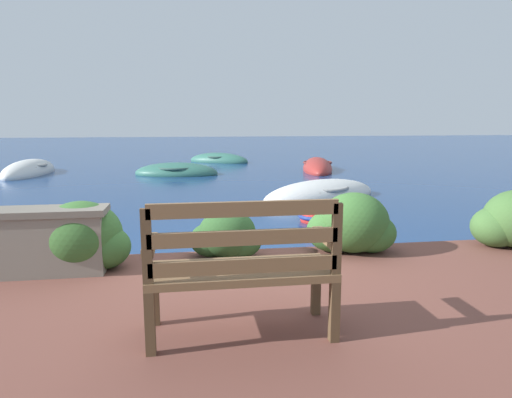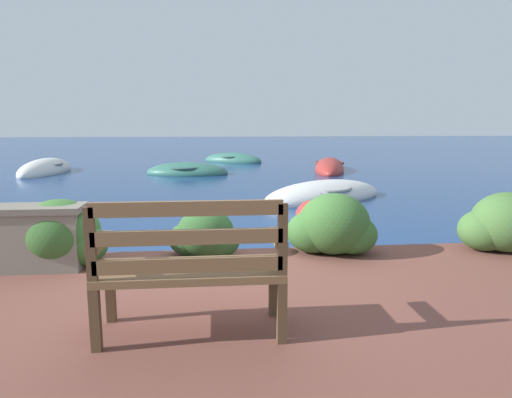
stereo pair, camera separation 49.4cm
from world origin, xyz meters
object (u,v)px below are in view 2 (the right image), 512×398
at_px(rowboat_mid, 187,172).
at_px(rowboat_distant, 233,161).
at_px(mooring_buoy, 312,217).
at_px(rowboat_nearest, 324,196).
at_px(rowboat_outer, 46,171).
at_px(rowboat_far, 329,169).
at_px(park_bench, 190,265).

relative_size(rowboat_mid, rowboat_distant, 1.04).
xyz_separation_m(rowboat_distant, mooring_buoy, (0.81, -10.66, 0.04)).
xyz_separation_m(rowboat_nearest, rowboat_outer, (-7.44, 5.47, 0.01)).
bearing_deg(rowboat_far, rowboat_mid, -69.44).
distance_m(rowboat_nearest, rowboat_outer, 9.24).
xyz_separation_m(rowboat_mid, rowboat_far, (4.51, 0.54, 0.00)).
relative_size(park_bench, rowboat_mid, 0.46).
relative_size(park_bench, rowboat_outer, 0.39).
bearing_deg(rowboat_outer, park_bench, 27.62).
relative_size(park_bench, rowboat_distant, 0.48).
bearing_deg(rowboat_far, rowboat_outer, -77.69).
xyz_separation_m(rowboat_outer, rowboat_distant, (5.93, 3.08, -0.01)).
relative_size(rowboat_mid, mooring_buoy, 4.53).
distance_m(rowboat_mid, rowboat_far, 4.54).
height_order(rowboat_nearest, rowboat_distant, rowboat_nearest).
bearing_deg(mooring_buoy, park_bench, -112.32).
bearing_deg(mooring_buoy, rowboat_outer, 131.63).
bearing_deg(rowboat_nearest, mooring_buoy, 42.57).
relative_size(rowboat_nearest, rowboat_distant, 1.23).
xyz_separation_m(rowboat_nearest, rowboat_far, (1.46, 5.25, 0.00)).
height_order(rowboat_far, mooring_buoy, rowboat_far).
bearing_deg(rowboat_nearest, rowboat_distant, -108.88).
relative_size(rowboat_nearest, mooring_buoy, 5.35).
xyz_separation_m(park_bench, rowboat_far, (3.88, 11.52, -0.64)).
bearing_deg(rowboat_mid, rowboat_nearest, -47.28).
bearing_deg(rowboat_distant, rowboat_outer, -121.70).
distance_m(rowboat_nearest, rowboat_distant, 8.69).
bearing_deg(rowboat_mid, rowboat_far, 16.64).
height_order(rowboat_mid, rowboat_distant, rowboat_distant).
distance_m(rowboat_far, rowboat_outer, 8.90).
relative_size(rowboat_nearest, rowboat_mid, 1.18).
bearing_deg(rowboat_distant, rowboat_nearest, -49.13).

